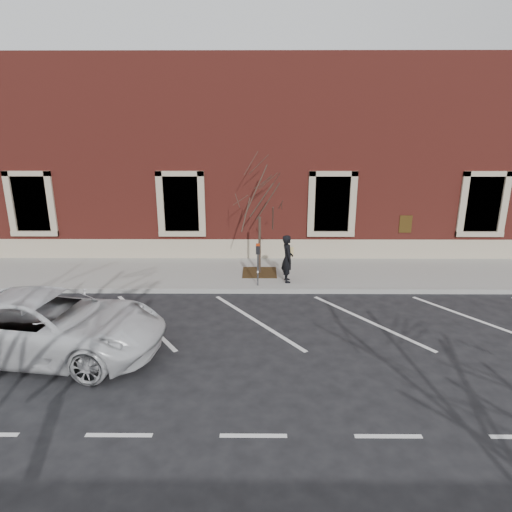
{
  "coord_description": "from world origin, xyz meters",
  "views": [
    {
      "loc": [
        0.09,
        -13.38,
        5.23
      ],
      "look_at": [
        0.0,
        0.6,
        1.1
      ],
      "focal_mm": 30.0,
      "sensor_mm": 36.0,
      "label": 1
    }
  ],
  "objects_px": {
    "parking_meter": "(258,257)",
    "white_truck": "(49,324)",
    "man": "(287,259)",
    "sapling": "(260,201)"
  },
  "relations": [
    {
      "from": "man",
      "to": "sapling",
      "type": "xyz_separation_m",
      "value": [
        -0.96,
        0.92,
        1.85
      ]
    },
    {
      "from": "parking_meter",
      "to": "white_truck",
      "type": "height_order",
      "value": "parking_meter"
    },
    {
      "from": "man",
      "to": "parking_meter",
      "type": "bearing_deg",
      "value": 106.48
    },
    {
      "from": "sapling",
      "to": "white_truck",
      "type": "distance_m",
      "value": 7.89
    },
    {
      "from": "parking_meter",
      "to": "white_truck",
      "type": "bearing_deg",
      "value": -128.09
    },
    {
      "from": "parking_meter",
      "to": "white_truck",
      "type": "relative_size",
      "value": 0.27
    },
    {
      "from": "parking_meter",
      "to": "sapling",
      "type": "xyz_separation_m",
      "value": [
        0.06,
        1.34,
        1.66
      ]
    },
    {
      "from": "parking_meter",
      "to": "sapling",
      "type": "bearing_deg",
      "value": 98.23
    },
    {
      "from": "man",
      "to": "parking_meter",
      "type": "distance_m",
      "value": 1.12
    },
    {
      "from": "man",
      "to": "white_truck",
      "type": "bearing_deg",
      "value": 122.62
    }
  ]
}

